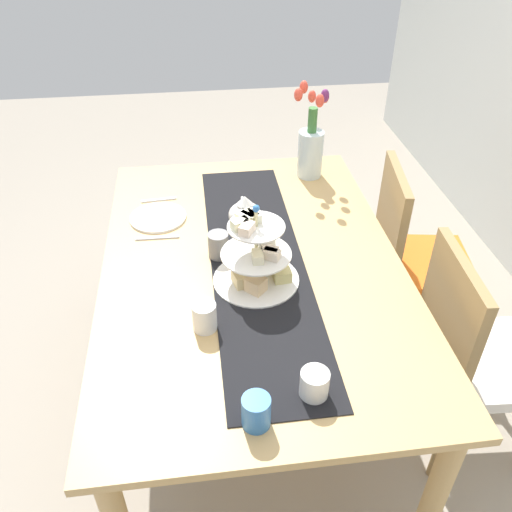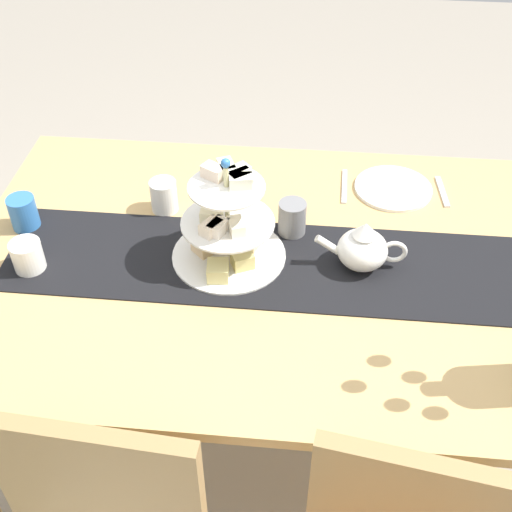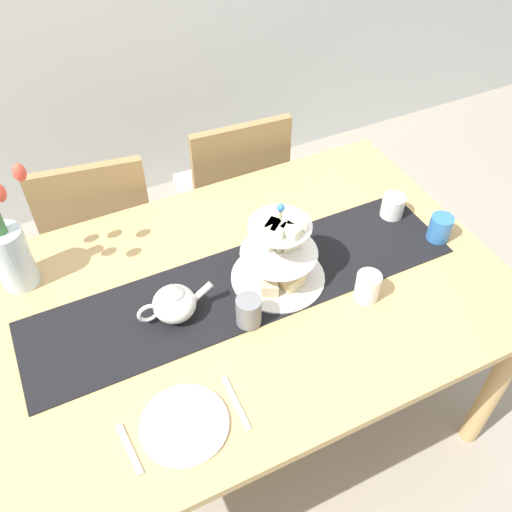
{
  "view_description": "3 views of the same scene",
  "coord_description": "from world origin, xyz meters",
  "px_view_note": "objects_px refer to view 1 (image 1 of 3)",
  "views": [
    {
      "loc": [
        1.52,
        -0.18,
        1.94
      ],
      "look_at": [
        0.01,
        0.01,
        0.8
      ],
      "focal_mm": 36.96,
      "sensor_mm": 36.0,
      "label": 1
    },
    {
      "loc": [
        -0.09,
        1.29,
        1.93
      ],
      "look_at": [
        0.04,
        0.02,
        0.79
      ],
      "focal_mm": 46.21,
      "sensor_mm": 36.0,
      "label": 2
    },
    {
      "loc": [
        -0.48,
        -1.04,
        2.07
      ],
      "look_at": [
        0.05,
        0.04,
        0.86
      ],
      "focal_mm": 38.8,
      "sensor_mm": 36.0,
      "label": 3
    }
  ],
  "objects_px": {
    "tulip_vase": "(311,145)",
    "dining_table": "(252,282)",
    "chair_right": "(471,350)",
    "dinner_plate_left": "(158,217)",
    "cream_jug": "(314,384)",
    "fork_left": "(159,200)",
    "mug_orange": "(256,412)",
    "knife_left": "(157,238)",
    "chair_left": "(411,252)",
    "mug_grey": "(218,245)",
    "teapot": "(245,214)",
    "mug_white_text": "(205,317)",
    "tiered_cake_stand": "(256,259)"
  },
  "relations": [
    {
      "from": "cream_jug",
      "to": "knife_left",
      "type": "bearing_deg",
      "value": -151.45
    },
    {
      "from": "dinner_plate_left",
      "to": "mug_white_text",
      "type": "xyz_separation_m",
      "value": [
        0.66,
        0.16,
        0.04
      ]
    },
    {
      "from": "teapot",
      "to": "tulip_vase",
      "type": "xyz_separation_m",
      "value": [
        -0.39,
        0.34,
        0.09
      ]
    },
    {
      "from": "chair_left",
      "to": "fork_left",
      "type": "xyz_separation_m",
      "value": [
        -0.17,
        -1.12,
        0.26
      ]
    },
    {
      "from": "chair_left",
      "to": "teapot",
      "type": "distance_m",
      "value": 0.84
    },
    {
      "from": "chair_right",
      "to": "tulip_vase",
      "type": "xyz_separation_m",
      "value": [
        -0.92,
        -0.43,
        0.41
      ]
    },
    {
      "from": "dinner_plate_left",
      "to": "mug_orange",
      "type": "bearing_deg",
      "value": 14.89
    },
    {
      "from": "tiered_cake_stand",
      "to": "chair_left",
      "type": "bearing_deg",
      "value": 119.05
    },
    {
      "from": "chair_right",
      "to": "teapot",
      "type": "height_order",
      "value": "chair_right"
    },
    {
      "from": "teapot",
      "to": "mug_grey",
      "type": "distance_m",
      "value": 0.22
    },
    {
      "from": "chair_right",
      "to": "dinner_plate_left",
      "type": "bearing_deg",
      "value": -119.53
    },
    {
      "from": "knife_left",
      "to": "fork_left",
      "type": "bearing_deg",
      "value": 180.0
    },
    {
      "from": "tulip_vase",
      "to": "knife_left",
      "type": "distance_m",
      "value": 0.83
    },
    {
      "from": "fork_left",
      "to": "mug_grey",
      "type": "height_order",
      "value": "mug_grey"
    },
    {
      "from": "chair_left",
      "to": "mug_orange",
      "type": "bearing_deg",
      "value": -40.09
    },
    {
      "from": "fork_left",
      "to": "mug_orange",
      "type": "xyz_separation_m",
      "value": [
        1.17,
        0.27,
        0.04
      ]
    },
    {
      "from": "dining_table",
      "to": "mug_orange",
      "type": "bearing_deg",
      "value": -6.17
    },
    {
      "from": "chair_right",
      "to": "mug_orange",
      "type": "xyz_separation_m",
      "value": [
        0.39,
        -0.84,
        0.31
      ]
    },
    {
      "from": "mug_grey",
      "to": "mug_white_text",
      "type": "height_order",
      "value": "mug_grey"
    },
    {
      "from": "dining_table",
      "to": "teapot",
      "type": "bearing_deg",
      "value": 180.0
    },
    {
      "from": "tulip_vase",
      "to": "dinner_plate_left",
      "type": "relative_size",
      "value": 1.88
    },
    {
      "from": "chair_right",
      "to": "tulip_vase",
      "type": "relative_size",
      "value": 2.1
    },
    {
      "from": "chair_left",
      "to": "tiered_cake_stand",
      "type": "height_order",
      "value": "tiered_cake_stand"
    },
    {
      "from": "dining_table",
      "to": "chair_left",
      "type": "xyz_separation_m",
      "value": [
        -0.32,
        0.77,
        -0.16
      ]
    },
    {
      "from": "teapot",
      "to": "knife_left",
      "type": "relative_size",
      "value": 1.4
    },
    {
      "from": "dining_table",
      "to": "chair_right",
      "type": "distance_m",
      "value": 0.84
    },
    {
      "from": "dining_table",
      "to": "dinner_plate_left",
      "type": "distance_m",
      "value": 0.5
    },
    {
      "from": "chair_right",
      "to": "tulip_vase",
      "type": "height_order",
      "value": "tulip_vase"
    },
    {
      "from": "mug_orange",
      "to": "knife_left",
      "type": "bearing_deg",
      "value": -162.8
    },
    {
      "from": "fork_left",
      "to": "mug_white_text",
      "type": "relative_size",
      "value": 1.58
    },
    {
      "from": "dinner_plate_left",
      "to": "fork_left",
      "type": "xyz_separation_m",
      "value": [
        -0.15,
        0.0,
        -0.0
      ]
    },
    {
      "from": "mug_grey",
      "to": "cream_jug",
      "type": "bearing_deg",
      "value": 17.69
    },
    {
      "from": "fork_left",
      "to": "mug_white_text",
      "type": "height_order",
      "value": "mug_white_text"
    },
    {
      "from": "cream_jug",
      "to": "mug_orange",
      "type": "xyz_separation_m",
      "value": [
        0.07,
        -0.17,
        0.01
      ]
    },
    {
      "from": "dinner_plate_left",
      "to": "fork_left",
      "type": "bearing_deg",
      "value": 180.0
    },
    {
      "from": "chair_left",
      "to": "mug_grey",
      "type": "bearing_deg",
      "value": -73.28
    },
    {
      "from": "dining_table",
      "to": "mug_grey",
      "type": "height_order",
      "value": "mug_grey"
    },
    {
      "from": "dining_table",
      "to": "dinner_plate_left",
      "type": "relative_size",
      "value": 7.07
    },
    {
      "from": "dining_table",
      "to": "mug_grey",
      "type": "relative_size",
      "value": 17.13
    },
    {
      "from": "chair_left",
      "to": "knife_left",
      "type": "distance_m",
      "value": 1.16
    },
    {
      "from": "fork_left",
      "to": "mug_grey",
      "type": "distance_m",
      "value": 0.5
    },
    {
      "from": "cream_jug",
      "to": "mug_grey",
      "type": "xyz_separation_m",
      "value": [
        -0.66,
        -0.21,
        0.01
      ]
    },
    {
      "from": "tulip_vase",
      "to": "mug_orange",
      "type": "bearing_deg",
      "value": -17.62
    },
    {
      "from": "chair_right",
      "to": "mug_grey",
      "type": "height_order",
      "value": "chair_right"
    },
    {
      "from": "tulip_vase",
      "to": "knife_left",
      "type": "relative_size",
      "value": 2.54
    },
    {
      "from": "tulip_vase",
      "to": "chair_left",
      "type": "bearing_deg",
      "value": 53.79
    },
    {
      "from": "mug_white_text",
      "to": "knife_left",
      "type": "bearing_deg",
      "value": -162.72
    },
    {
      "from": "tulip_vase",
      "to": "dining_table",
      "type": "bearing_deg",
      "value": -28.65
    },
    {
      "from": "chair_right",
      "to": "fork_left",
      "type": "bearing_deg",
      "value": -124.85
    },
    {
      "from": "dinner_plate_left",
      "to": "cream_jug",
      "type": "bearing_deg",
      "value": 24.78
    }
  ]
}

